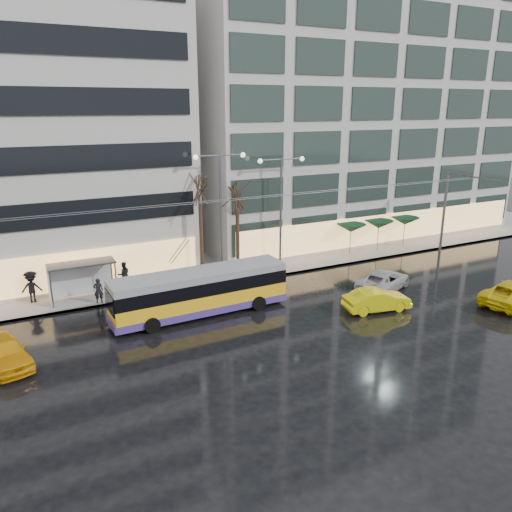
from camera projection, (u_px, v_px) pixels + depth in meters
ground at (266, 340)px, 27.48m from camera, size 140.00×140.00×0.00m
sidewalk at (207, 265)px, 40.27m from camera, size 80.00×10.00×0.15m
kerb at (232, 283)px, 36.05m from camera, size 80.00×0.10×0.15m
building_right at (348, 103)px, 48.28m from camera, size 32.00×14.00×25.00m
trolleybus at (200, 293)px, 30.52m from camera, size 11.05×4.38×5.09m
catenary at (224, 232)px, 33.46m from camera, size 42.24×5.12×7.00m
bus_shelter at (75, 273)px, 32.40m from camera, size 4.20×1.60×2.51m
street_lamp_near at (221, 198)px, 35.83m from camera, size 3.96×0.36×9.03m
street_lamp_far at (281, 197)px, 38.08m from camera, size 3.96×0.36×8.53m
tree_a at (200, 184)px, 35.04m from camera, size 3.20×3.20×8.40m
tree_b at (237, 190)px, 36.71m from camera, size 3.20×3.20×7.70m
parasol_a at (351, 228)px, 42.23m from camera, size 2.50×2.50×2.65m
parasol_b at (379, 224)px, 43.53m from camera, size 2.50×2.50×2.65m
parasol_c at (405, 221)px, 44.83m from camera, size 2.50×2.50×2.65m
taxi_a at (3, 351)px, 24.58m from camera, size 2.95×4.85×1.54m
taxi_b at (377, 300)px, 31.26m from camera, size 4.46×2.22×1.40m
sedan_silver at (384, 280)px, 34.81m from camera, size 5.43×4.12×1.37m
pedestrian_a at (98, 282)px, 31.90m from camera, size 1.09×1.11×2.19m
pedestrian_b at (124, 275)px, 34.82m from camera, size 0.91×0.71×1.85m
pedestrian_c at (31, 285)px, 32.12m from camera, size 1.36×0.95×2.11m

